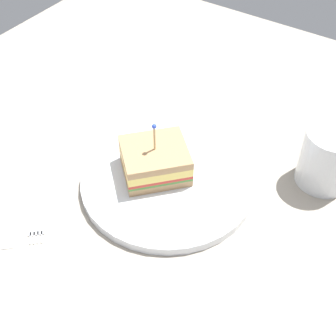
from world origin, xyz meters
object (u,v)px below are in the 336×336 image
object	(u,v)px
sandwich_half_center	(155,160)
fork	(37,214)
plate	(168,181)
drink_glass	(327,160)
knife	(9,216)

from	to	relation	value
sandwich_half_center	fork	world-z (taller)	sandwich_half_center
plate	fork	size ratio (longest dim) A/B	2.46
drink_glass	knife	distance (cm)	45.70
plate	sandwich_half_center	bearing A→B (deg)	88.16
drink_glass	plate	bearing A→B (deg)	126.13
plate	drink_glass	size ratio (longest dim) A/B	2.81
sandwich_half_center	fork	distance (cm)	18.36
fork	knife	bearing A→B (deg)	128.74
sandwich_half_center	knife	distance (cm)	21.88
sandwich_half_center	drink_glass	distance (cm)	24.75
plate	knife	xyz separation A→B (cm)	(-17.47, 14.87, -0.50)
plate	drink_glass	bearing A→B (deg)	-53.87
knife	fork	bearing A→B (deg)	-51.26
drink_glass	fork	world-z (taller)	drink_glass
sandwich_half_center	fork	size ratio (longest dim) A/B	1.20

